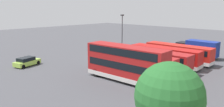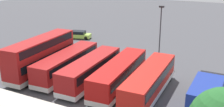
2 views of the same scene
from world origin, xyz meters
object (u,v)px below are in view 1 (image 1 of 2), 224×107
lamp_post_tall (122,32)px  box_truck_blue (198,48)px  bus_single_deck_near_end (178,53)px  bus_double_decker_fifth (126,63)px  bus_single_deck_third (155,59)px  car_hatchback_silver (27,62)px  bus_single_deck_fourth (137,63)px  bus_single_deck_second (165,55)px

lamp_post_tall → box_truck_blue: bearing=125.1°
bus_single_deck_near_end → bus_double_decker_fifth: (14.20, 0.34, 0.83)m
bus_single_deck_third → car_hatchback_silver: size_ratio=2.45×
bus_single_deck_fourth → box_truck_blue: box_truck_blue is taller
box_truck_blue → bus_single_deck_third: bearing=-3.6°
bus_single_deck_third → lamp_post_tall: bearing=-113.7°
bus_single_deck_third → bus_double_decker_fifth: bus_double_decker_fifth is taller
lamp_post_tall → bus_double_decker_fifth: bearing=43.3°
bus_single_deck_near_end → bus_single_deck_third: (7.16, 0.05, -0.00)m
bus_double_decker_fifth → lamp_post_tall: (-11.83, -11.16, 2.18)m
bus_single_deck_third → box_truck_blue: (-13.00, 0.82, 0.08)m
bus_single_deck_near_end → bus_double_decker_fifth: 14.23m
bus_single_deck_near_end → box_truck_blue: (-5.84, 0.87, 0.08)m
bus_single_deck_second → bus_double_decker_fifth: 10.57m
bus_single_deck_fourth → car_hatchback_silver: size_ratio=2.56×
bus_single_deck_third → lamp_post_tall: size_ratio=1.39×
bus_single_deck_second → bus_single_deck_fourth: 7.20m
bus_single_deck_fourth → bus_double_decker_fifth: (3.31, 0.81, 0.83)m
bus_single_deck_third → lamp_post_tall: lamp_post_tall is taller
bus_single_deck_fourth → bus_single_deck_near_end: bearing=177.5°
box_truck_blue → bus_single_deck_near_end: bearing=-8.5°
box_truck_blue → bus_double_decker_fifth: bearing=-1.5°
car_hatchback_silver → lamp_post_tall: lamp_post_tall is taller
box_truck_blue → car_hatchback_silver: bearing=-33.7°
bus_single_deck_near_end → bus_single_deck_fourth: (10.89, -0.47, -0.00)m
bus_double_decker_fifth → lamp_post_tall: size_ratio=1.43×
box_truck_blue → lamp_post_tall: (8.22, -11.69, 2.93)m
bus_single_deck_third → car_hatchback_silver: 20.28m
bus_single_deck_near_end → lamp_post_tall: lamp_post_tall is taller
bus_single_deck_third → bus_double_decker_fifth: bearing=2.3°
bus_single_deck_second → box_truck_blue: size_ratio=1.56×
bus_single_deck_third → box_truck_blue: box_truck_blue is taller
bus_single_deck_third → lamp_post_tall: (-4.78, -10.87, 3.01)m
bus_double_decker_fifth → lamp_post_tall: bearing=-136.7°
bus_single_deck_fourth → bus_single_deck_second: bearing=179.4°
car_hatchback_silver → bus_single_deck_third: bearing=127.5°
bus_single_deck_fourth → box_truck_blue: size_ratio=1.54×
bus_single_deck_second → bus_single_deck_near_end: bearing=173.9°
bus_single_deck_third → bus_single_deck_fourth: bearing=-8.0°
bus_single_deck_near_end → bus_single_deck_third: same height
box_truck_blue → lamp_post_tall: size_ratio=0.95×
bus_single_deck_second → bus_double_decker_fifth: bus_double_decker_fifth is taller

